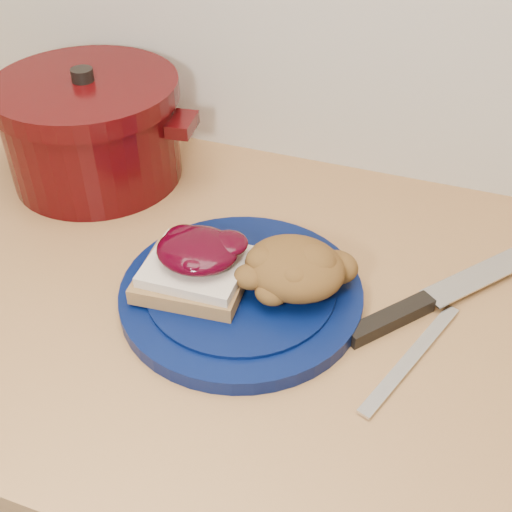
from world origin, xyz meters
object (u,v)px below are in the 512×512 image
(plate, at_px, (241,294))
(chef_knife, at_px, (418,306))
(dutch_oven, at_px, (92,129))
(pepper_grinder, at_px, (63,106))
(butter_knife, at_px, (412,357))

(plate, relative_size, chef_knife, 1.10)
(dutch_oven, xyz_separation_m, pepper_grinder, (-0.08, 0.05, -0.00))
(butter_knife, distance_m, dutch_oven, 0.51)
(dutch_oven, relative_size, pepper_grinder, 2.20)
(butter_knife, bearing_deg, plate, 102.74)
(pepper_grinder, bearing_deg, chef_knife, -17.95)
(plate, height_order, dutch_oven, dutch_oven)
(plate, distance_m, dutch_oven, 0.34)
(chef_knife, bearing_deg, plate, 143.51)
(dutch_oven, distance_m, pepper_grinder, 0.10)
(chef_knife, relative_size, butter_knife, 1.33)
(plate, bearing_deg, dutch_oven, 148.23)
(butter_knife, height_order, pepper_grinder, pepper_grinder)
(chef_knife, relative_size, dutch_oven, 0.83)
(plate, relative_size, pepper_grinder, 2.00)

